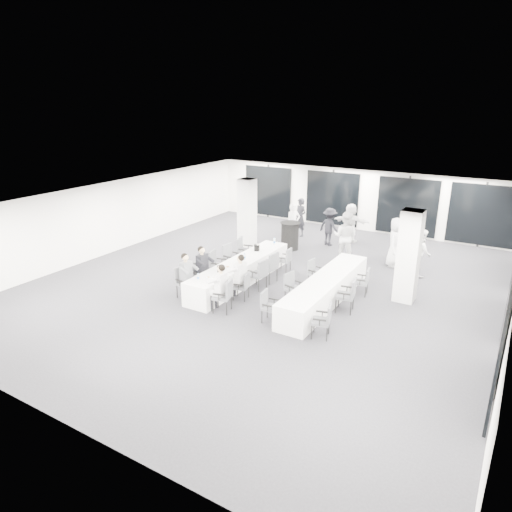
% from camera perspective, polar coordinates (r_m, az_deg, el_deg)
% --- Properties ---
extents(room, '(14.04, 16.04, 2.84)m').
position_cam_1_polar(room, '(15.28, 6.49, 2.10)').
color(room, '#242429').
rests_on(room, ground).
extents(column_left, '(0.60, 0.60, 2.80)m').
position_cam_1_polar(column_left, '(18.74, -1.13, 5.41)').
color(column_left, silver).
rests_on(column_left, floor).
extents(column_right, '(0.60, 0.60, 2.80)m').
position_cam_1_polar(column_right, '(14.20, 18.53, -0.05)').
color(column_right, silver).
rests_on(column_right, floor).
extents(banquet_table_main, '(0.90, 5.00, 0.75)m').
position_cam_1_polar(banquet_table_main, '(15.16, -1.96, -1.97)').
color(banquet_table_main, silver).
rests_on(banquet_table_main, floor).
extents(banquet_table_side, '(0.90, 5.00, 0.75)m').
position_cam_1_polar(banquet_table_side, '(13.89, 8.66, -4.19)').
color(banquet_table_side, silver).
rests_on(banquet_table_side, floor).
extents(cocktail_table, '(0.81, 0.81, 1.12)m').
position_cam_1_polar(cocktail_table, '(18.53, 4.26, 2.55)').
color(cocktail_table, black).
rests_on(cocktail_table, floor).
extents(chair_main_left_near, '(0.56, 0.60, 0.97)m').
position_cam_1_polar(chair_main_left_near, '(14.14, -8.97, -3.00)').
color(chair_main_left_near, '#4A4C51').
rests_on(chair_main_left_near, floor).
extents(chair_main_left_second, '(0.54, 0.57, 0.89)m').
position_cam_1_polar(chair_main_left_second, '(14.74, -6.93, -2.18)').
color(chair_main_left_second, '#4A4C51').
rests_on(chair_main_left_second, floor).
extents(chair_main_left_mid, '(0.61, 0.64, 1.00)m').
position_cam_1_polar(chair_main_left_mid, '(15.39, -4.94, -0.92)').
color(chair_main_left_mid, '#4A4C51').
rests_on(chair_main_left_mid, floor).
extents(chair_main_left_fourth, '(0.54, 0.59, 1.00)m').
position_cam_1_polar(chair_main_left_fourth, '(16.03, -3.23, -0.07)').
color(chair_main_left_fourth, '#4A4C51').
rests_on(chair_main_left_fourth, floor).
extents(chair_main_left_far, '(0.61, 0.65, 1.02)m').
position_cam_1_polar(chair_main_left_far, '(16.71, -1.58, 0.81)').
color(chair_main_left_far, '#4A4C51').
rests_on(chair_main_left_far, floor).
extents(chair_main_right_near, '(0.60, 0.63, 0.98)m').
position_cam_1_polar(chair_main_right_near, '(13.03, -3.93, -4.75)').
color(chair_main_right_near, '#4A4C51').
rests_on(chair_main_right_near, floor).
extents(chair_main_right_second, '(0.51, 0.54, 0.86)m').
position_cam_1_polar(chair_main_right_second, '(13.82, -1.60, -3.58)').
color(chair_main_right_second, '#4A4C51').
rests_on(chair_main_right_second, floor).
extents(chair_main_right_mid, '(0.56, 0.60, 0.99)m').
position_cam_1_polar(chair_main_right_mid, '(14.54, 0.45, -2.08)').
color(chair_main_right_mid, '#4A4C51').
rests_on(chair_main_right_mid, floor).
extents(chair_main_right_fourth, '(0.58, 0.63, 1.03)m').
position_cam_1_polar(chair_main_right_fourth, '(15.09, 1.79, -1.19)').
color(chair_main_right_fourth, '#4A4C51').
rests_on(chair_main_right_fourth, floor).
extents(chair_main_right_far, '(0.45, 0.50, 0.86)m').
position_cam_1_polar(chair_main_right_far, '(16.09, 3.73, -0.31)').
color(chair_main_right_far, '#4A4C51').
rests_on(chair_main_right_far, floor).
extents(chair_side_left_near, '(0.49, 0.53, 0.88)m').
position_cam_1_polar(chair_side_left_near, '(12.49, 1.55, -6.07)').
color(chair_side_left_near, '#4A4C51').
rests_on(chair_side_left_near, floor).
extents(chair_side_left_mid, '(0.56, 0.59, 0.92)m').
position_cam_1_polar(chair_side_left_mid, '(13.67, 4.58, -3.74)').
color(chair_side_left_mid, '#4A4C51').
rests_on(chair_side_left_mid, floor).
extents(chair_side_left_far, '(0.49, 0.53, 0.86)m').
position_cam_1_polar(chair_side_left_far, '(15.03, 7.29, -1.85)').
color(chair_side_left_far, '#4A4C51').
rests_on(chair_side_left_far, floor).
extents(chair_side_right_near, '(0.56, 0.59, 0.91)m').
position_cam_1_polar(chair_side_right_near, '(11.80, 8.50, -7.77)').
color(chair_side_right_near, '#4A4C51').
rests_on(chair_side_right_near, floor).
extents(chair_side_right_mid, '(0.59, 0.63, 1.01)m').
position_cam_1_polar(chair_side_right_mid, '(13.26, 11.48, -4.59)').
color(chair_side_right_mid, '#4A4C51').
rests_on(chair_side_right_mid, floor).
extents(chair_side_right_far, '(0.50, 0.54, 0.87)m').
position_cam_1_polar(chair_side_right_far, '(14.52, 13.29, -2.95)').
color(chair_side_right_far, '#4A4C51').
rests_on(chair_side_right_far, floor).
extents(seated_guest_a, '(0.50, 0.38, 1.44)m').
position_cam_1_polar(seated_guest_a, '(13.94, -8.53, -2.16)').
color(seated_guest_a, '#585B60').
rests_on(seated_guest_a, floor).
extents(seated_guest_b, '(0.50, 0.38, 1.44)m').
position_cam_1_polar(seated_guest_b, '(14.53, -6.53, -1.19)').
color(seated_guest_b, black).
rests_on(seated_guest_b, floor).
extents(seated_guest_c, '(0.50, 0.38, 1.44)m').
position_cam_1_polar(seated_guest_c, '(13.00, -4.61, -3.59)').
color(seated_guest_c, silver).
rests_on(seated_guest_c, floor).
extents(seated_guest_d, '(0.50, 0.38, 1.44)m').
position_cam_1_polar(seated_guest_d, '(13.77, -2.20, -2.22)').
color(seated_guest_d, silver).
rests_on(seated_guest_d, floor).
extents(standing_guest_a, '(0.86, 0.87, 1.87)m').
position_cam_1_polar(standing_guest_a, '(19.47, 4.69, 4.45)').
color(standing_guest_a, silver).
rests_on(standing_guest_a, floor).
extents(standing_guest_b, '(1.06, 0.68, 2.12)m').
position_cam_1_polar(standing_guest_b, '(17.39, 11.11, 2.82)').
color(standing_guest_b, silver).
rests_on(standing_guest_b, floor).
extents(standing_guest_c, '(1.28, 0.92, 1.79)m').
position_cam_1_polar(standing_guest_c, '(19.18, 9.20, 3.92)').
color(standing_guest_c, black).
rests_on(standing_guest_c, floor).
extents(standing_guest_d, '(1.15, 1.06, 1.72)m').
position_cam_1_polar(standing_guest_d, '(18.17, 18.93, 2.18)').
color(standing_guest_d, black).
rests_on(standing_guest_d, floor).
extents(standing_guest_e, '(0.70, 1.04, 2.05)m').
position_cam_1_polar(standing_guest_e, '(17.22, 17.09, 2.05)').
color(standing_guest_e, silver).
rests_on(standing_guest_e, floor).
extents(standing_guest_f, '(1.74, 0.71, 1.88)m').
position_cam_1_polar(standing_guest_f, '(19.83, 11.75, 4.40)').
color(standing_guest_f, silver).
rests_on(standing_guest_f, floor).
extents(standing_guest_g, '(0.86, 0.78, 1.93)m').
position_cam_1_polar(standing_guest_g, '(20.34, 5.55, 5.15)').
color(standing_guest_g, black).
rests_on(standing_guest_g, floor).
extents(standing_guest_h, '(0.92, 1.06, 1.87)m').
position_cam_1_polar(standing_guest_h, '(16.60, 19.91, 0.80)').
color(standing_guest_h, silver).
rests_on(standing_guest_h, floor).
extents(ice_bucket_near, '(0.20, 0.20, 0.23)m').
position_cam_1_polar(ice_bucket_near, '(14.02, -4.46, -1.65)').
color(ice_bucket_near, black).
rests_on(ice_bucket_near, banquet_table_main).
extents(ice_bucket_far, '(0.20, 0.20, 0.23)m').
position_cam_1_polar(ice_bucket_far, '(16.02, 0.10, 1.06)').
color(ice_bucket_far, black).
rests_on(ice_bucket_far, banquet_table_main).
extents(water_bottle_a, '(0.06, 0.06, 0.20)m').
position_cam_1_polar(water_bottle_a, '(13.51, -7.25, -2.62)').
color(water_bottle_a, silver).
rests_on(water_bottle_a, banquet_table_main).
extents(water_bottle_b, '(0.07, 0.07, 0.22)m').
position_cam_1_polar(water_bottle_b, '(15.10, -1.45, -0.09)').
color(water_bottle_b, silver).
rests_on(water_bottle_b, banquet_table_main).
extents(water_bottle_c, '(0.08, 0.08, 0.24)m').
position_cam_1_polar(water_bottle_c, '(16.73, 2.31, 1.85)').
color(water_bottle_c, silver).
rests_on(water_bottle_c, banquet_table_main).
extents(plate_a, '(0.18, 0.18, 0.03)m').
position_cam_1_polar(plate_a, '(13.71, -6.04, -2.65)').
color(plate_a, white).
rests_on(plate_a, banquet_table_main).
extents(plate_b, '(0.20, 0.20, 0.03)m').
position_cam_1_polar(plate_b, '(13.66, -5.10, -2.69)').
color(plate_b, white).
rests_on(plate_b, banquet_table_main).
extents(plate_c, '(0.18, 0.18, 0.03)m').
position_cam_1_polar(plate_c, '(14.51, -3.59, -1.35)').
color(plate_c, white).
rests_on(plate_c, banquet_table_main).
extents(wine_glass, '(0.07, 0.07, 0.19)m').
position_cam_1_polar(wine_glass, '(13.29, -6.21, -2.75)').
color(wine_glass, silver).
rests_on(wine_glass, banquet_table_main).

